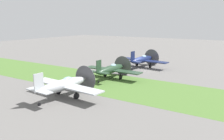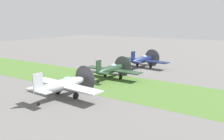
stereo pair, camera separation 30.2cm
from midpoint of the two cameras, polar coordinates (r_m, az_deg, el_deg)
ground_plane at (r=44.02m, az=7.46°, el=0.16°), size 160.00×160.00×0.00m
grass_verge at (r=34.19m, az=-1.12°, el=-3.15°), size 120.00×11.00×0.01m
airplane_lead at (r=45.70m, az=7.79°, el=2.53°), size 10.27×8.14×3.64m
airplane_wingman at (r=36.52m, az=0.13°, el=0.20°), size 9.83×7.82×3.53m
airplane_trail at (r=28.03m, az=-11.38°, el=-3.50°), size 10.43×8.24×3.71m
ground_crew_chief at (r=55.59m, az=9.29°, el=3.50°), size 0.62×0.38×1.73m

